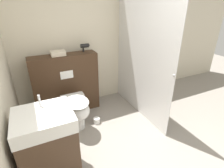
% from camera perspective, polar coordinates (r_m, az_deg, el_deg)
% --- Properties ---
extents(wall_back, '(8.00, 0.06, 2.50)m').
position_cam_1_polar(wall_back, '(3.52, -9.34, 13.14)').
color(wall_back, beige).
rests_on(wall_back, ground_plane).
extents(partition_panel, '(1.18, 0.31, 1.13)m').
position_cam_1_polar(partition_panel, '(3.38, -14.66, -0.12)').
color(partition_panel, '#3D2819').
rests_on(partition_panel, ground_plane).
extents(shower_glass, '(0.04, 1.67, 2.18)m').
position_cam_1_polar(shower_glass, '(3.12, 9.49, 8.56)').
color(shower_glass, silver).
rests_on(shower_glass, ground_plane).
extents(toilet, '(0.39, 0.62, 0.57)m').
position_cam_1_polar(toilet, '(2.93, -11.35, -8.41)').
color(toilet, white).
rests_on(toilet, ground_plane).
extents(sink_vanity, '(0.60, 0.54, 1.07)m').
position_cam_1_polar(sink_vanity, '(2.22, -19.87, -18.95)').
color(sink_vanity, '#473323').
rests_on(sink_vanity, ground_plane).
extents(hair_drier, '(0.18, 0.07, 0.15)m').
position_cam_1_polar(hair_drier, '(3.30, -8.80, 12.19)').
color(hair_drier, black).
rests_on(hair_drier, partition_panel).
extents(folded_towel, '(0.24, 0.20, 0.07)m').
position_cam_1_polar(folded_towel, '(3.17, -17.23, 9.57)').
color(folded_towel, beige).
rests_on(folded_towel, partition_panel).
extents(spare_toilet_roll, '(0.12, 0.12, 0.09)m').
position_cam_1_polar(spare_toilet_roll, '(3.19, -5.04, -11.77)').
color(spare_toilet_roll, white).
rests_on(spare_toilet_roll, ground_plane).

